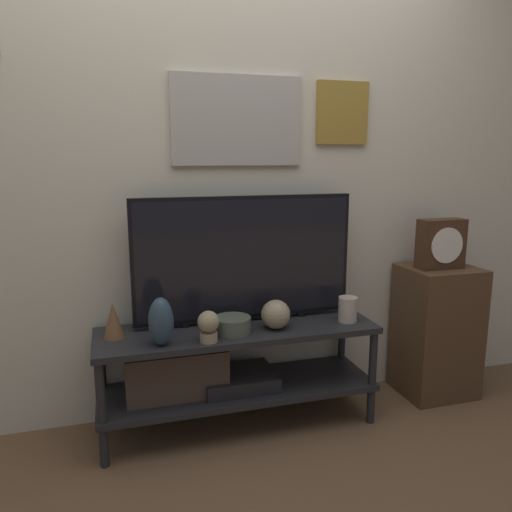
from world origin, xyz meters
The scene contains 12 objects.
ground_plane centered at (0.00, 0.00, 0.00)m, with size 12.00×12.00×0.00m, color brown.
wall_back centered at (-0.01, 0.50, 1.35)m, with size 6.40×0.08×2.70m.
media_console centered at (-0.11, 0.24, 0.32)m, with size 1.35×0.41×0.51m.
television centered at (0.06, 0.33, 0.83)m, with size 1.10×0.05×0.63m.
vase_slim_bronze centered at (-0.58, 0.27, 0.59)m, with size 0.10×0.10×0.17m.
vase_round_glass centered at (0.17, 0.18, 0.58)m, with size 0.14×0.14×0.14m.
vase_urn_stoneware centered at (-0.38, 0.12, 0.62)m, with size 0.11×0.11×0.22m.
vase_wide_bowl centered at (-0.04, 0.18, 0.55)m, with size 0.18×0.18×0.08m.
candle_jar centered at (0.55, 0.18, 0.57)m, with size 0.09×0.09×0.13m.
decorative_bust centered at (-0.17, 0.10, 0.59)m, with size 0.10×0.10×0.14m.
side_table centered at (1.16, 0.27, 0.37)m, with size 0.39×0.35×0.73m.
mantel_clock centered at (1.13, 0.26, 0.87)m, with size 0.25×0.11×0.27m.
Camera 1 is at (-0.57, -1.99, 1.33)m, focal length 35.00 mm.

